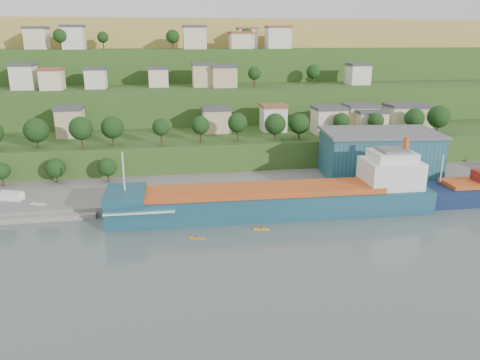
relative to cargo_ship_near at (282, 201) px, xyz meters
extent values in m
plane|color=#42504D|center=(-7.51, -10.26, -3.06)|extent=(500.00, 500.00, 0.00)
cube|color=slate|center=(12.49, 17.74, -3.06)|extent=(220.00, 26.00, 4.00)
cube|color=slate|center=(-62.51, 11.74, -3.06)|extent=(40.00, 18.00, 2.40)
cube|color=#284719|center=(-7.51, 45.74, -3.06)|extent=(260.00, 32.00, 20.00)
cube|color=#284719|center=(-7.51, 75.74, -3.06)|extent=(280.00, 32.00, 44.00)
cube|color=#284719|center=(-7.51, 105.74, -3.06)|extent=(300.00, 32.00, 70.00)
cube|color=olive|center=(-7.51, 179.74, -3.06)|extent=(360.00, 120.00, 96.00)
cube|color=tan|center=(-54.80, 50.00, 11.12)|extent=(7.73, 7.85, 8.36)
cube|color=#3F3F44|center=(-54.80, 50.00, 15.75)|extent=(8.33, 8.45, 0.90)
cube|color=tan|center=(-9.50, 50.32, 10.53)|extent=(8.72, 8.29, 7.18)
cube|color=#3F3F44|center=(-9.50, 50.32, 14.57)|extent=(9.32, 8.89, 0.90)
cube|color=silver|center=(9.07, 49.04, 10.83)|extent=(7.70, 7.46, 7.78)
cube|color=brown|center=(9.07, 49.04, 15.17)|extent=(8.30, 8.06, 0.90)
cube|color=beige|center=(25.38, 41.71, 10.81)|extent=(9.46, 8.17, 7.73)
cube|color=#3F3F44|center=(25.38, 41.71, 15.12)|extent=(10.06, 8.77, 0.90)
cube|color=beige|center=(32.48, 44.83, 10.67)|extent=(8.48, 7.66, 7.45)
cube|color=#3F3F44|center=(32.48, 44.83, 14.84)|extent=(9.08, 8.26, 0.90)
cube|color=tan|center=(36.91, 44.06, 10.90)|extent=(9.92, 8.16, 7.92)
cube|color=#3F3F44|center=(36.91, 44.06, 15.31)|extent=(10.52, 8.76, 0.90)
cube|color=beige|center=(38.45, 40.55, 10.27)|extent=(9.35, 8.92, 6.66)
cube|color=#3F3F44|center=(38.45, 40.55, 14.05)|extent=(9.95, 9.52, 0.90)
cube|color=tan|center=(44.13, 51.34, 10.12)|extent=(7.20, 7.94, 6.35)
cube|color=#3F3F44|center=(44.13, 51.34, 13.75)|extent=(7.80, 8.54, 0.90)
cube|color=beige|center=(49.96, 43.06, 10.85)|extent=(7.79, 8.49, 7.82)
cube|color=#3F3F44|center=(49.96, 43.06, 15.22)|extent=(8.39, 9.09, 0.90)
cube|color=tan|center=(57.00, 45.22, 10.54)|extent=(8.84, 8.00, 7.19)
cube|color=#3F3F44|center=(57.00, 45.22, 14.59)|extent=(9.44, 8.60, 0.90)
cube|color=silver|center=(-74.01, 77.75, 22.96)|extent=(7.63, 8.68, 8.03)
cube|color=#3F3F44|center=(-74.01, 77.75, 27.42)|extent=(8.23, 9.28, 0.90)
cube|color=beige|center=(-64.08, 74.58, 22.25)|extent=(7.34, 7.90, 6.62)
cube|color=brown|center=(-64.08, 74.58, 26.01)|extent=(7.94, 8.50, 0.90)
cube|color=silver|center=(-49.61, 76.90, 22.22)|extent=(7.00, 8.01, 6.55)
cube|color=#3F3F44|center=(-49.61, 76.90, 25.95)|extent=(7.60, 8.61, 0.90)
cube|color=beige|center=(-27.56, 79.75, 22.12)|extent=(7.06, 8.32, 6.35)
cube|color=#3F3F44|center=(-27.56, 79.75, 25.74)|extent=(7.66, 8.92, 0.90)
cube|color=tan|center=(-11.08, 76.37, 22.84)|extent=(8.07, 7.53, 7.80)
cube|color=#3F3F44|center=(-11.08, 76.37, 27.19)|extent=(8.67, 8.13, 0.90)
cube|color=tan|center=(-3.87, 74.21, 22.47)|extent=(8.76, 8.16, 7.06)
cube|color=#3F3F44|center=(-3.87, 74.21, 26.45)|extent=(9.36, 8.76, 0.90)
cube|color=silver|center=(49.05, 76.31, 22.53)|extent=(7.74, 7.48, 7.17)
cube|color=#3F3F44|center=(49.05, 76.31, 26.57)|extent=(8.34, 8.08, 0.90)
cube|color=beige|center=(-75.44, 108.18, 35.90)|extent=(8.32, 8.81, 7.91)
cube|color=#3F3F44|center=(-75.44, 108.18, 40.30)|extent=(8.92, 9.41, 0.90)
cube|color=silver|center=(-60.29, 103.03, 36.17)|extent=(8.14, 8.73, 8.45)
cube|color=#3F3F44|center=(-60.29, 103.03, 40.84)|extent=(8.74, 9.33, 0.90)
cube|color=beige|center=(-12.36, 101.13, 36.15)|extent=(9.17, 7.99, 8.42)
cube|color=#3F3F44|center=(-12.36, 101.13, 40.81)|extent=(9.77, 8.59, 0.90)
cube|color=beige|center=(6.86, 102.26, 34.98)|extent=(8.74, 8.61, 6.08)
cube|color=brown|center=(6.86, 102.26, 38.47)|extent=(9.34, 9.21, 0.90)
cube|color=silver|center=(11.29, 110.79, 35.91)|extent=(8.15, 7.52, 7.94)
cube|color=brown|center=(11.29, 110.79, 40.33)|extent=(8.75, 8.12, 0.90)
cube|color=silver|center=(23.62, 104.40, 36.21)|extent=(9.95, 7.84, 8.53)
cube|color=brown|center=(23.62, 104.40, 40.92)|extent=(10.55, 8.44, 0.90)
cube|color=silver|center=(24.43, 107.08, 35.69)|extent=(7.43, 7.21, 7.49)
cube|color=brown|center=(24.43, 107.08, 39.89)|extent=(8.03, 7.81, 0.90)
cylinder|color=#382619|center=(-61.29, 35.33, 8.44)|extent=(0.50, 0.50, 2.99)
sphere|color=black|center=(-61.29, 35.33, 11.80)|extent=(6.76, 6.76, 6.76)
cylinder|color=#382619|center=(-48.83, 32.05, 8.88)|extent=(0.50, 0.50, 3.87)
sphere|color=black|center=(-48.83, 32.05, 12.58)|extent=(6.42, 6.42, 6.42)
cylinder|color=#382619|center=(-40.79, 34.90, 8.64)|extent=(0.50, 0.50, 3.40)
sphere|color=black|center=(-40.79, 34.90, 12.09)|extent=(6.34, 6.34, 6.34)
cylinder|color=#382619|center=(-27.25, 32.08, 8.96)|extent=(0.50, 0.50, 4.03)
sphere|color=black|center=(-27.25, 32.08, 12.30)|extent=(4.85, 4.85, 4.85)
cylinder|color=#382619|center=(-15.92, 34.84, 8.75)|extent=(0.50, 0.50, 3.61)
sphere|color=black|center=(-15.92, 34.84, 12.00)|extent=(5.28, 5.28, 5.28)
cylinder|color=#382619|center=(-5.04, 34.72, 8.90)|extent=(0.50, 0.50, 3.91)
sphere|color=black|center=(-5.04, 34.72, 12.44)|extent=(5.78, 5.78, 5.78)
cylinder|color=#382619|center=(6.29, 34.63, 8.49)|extent=(0.50, 0.50, 3.09)
sphere|color=black|center=(6.29, 34.63, 11.76)|extent=(6.28, 6.28, 6.28)
cylinder|color=#382619|center=(13.62, 34.49, 8.47)|extent=(0.50, 0.50, 3.05)
sphere|color=black|center=(13.62, 34.49, 11.69)|extent=(6.16, 6.16, 6.16)
cylinder|color=#382619|center=(27.17, 35.28, 8.77)|extent=(0.50, 0.50, 3.66)
sphere|color=black|center=(27.17, 35.28, 11.98)|extent=(5.02, 5.02, 5.02)
cylinder|color=#382619|center=(37.72, 33.89, 8.82)|extent=(0.50, 0.50, 3.75)
sphere|color=black|center=(37.72, 33.89, 12.03)|extent=(4.86, 4.86, 4.86)
cylinder|color=#382619|center=(50.41, 34.01, 8.84)|extent=(0.50, 0.50, 3.80)
sphere|color=black|center=(50.41, 34.01, 12.43)|extent=(6.10, 6.10, 6.10)
cylinder|color=#382619|center=(58.90, 34.57, 8.81)|extent=(0.50, 0.50, 3.73)
sphere|color=black|center=(58.90, 34.57, 12.61)|extent=(7.03, 7.03, 7.03)
cylinder|color=#382619|center=(-6.35, 79.70, 20.57)|extent=(0.50, 0.50, 3.25)
sphere|color=black|center=(-6.35, 79.70, 23.76)|extent=(5.69, 5.69, 5.69)
cylinder|color=#382619|center=(-49.86, 110.54, 33.65)|extent=(0.50, 0.50, 3.42)
sphere|color=black|center=(-49.86, 110.54, 36.64)|extent=(4.65, 4.65, 4.65)
cylinder|color=#382619|center=(-21.31, 98.24, 33.68)|extent=(0.50, 0.50, 3.47)
sphere|color=black|center=(-21.31, 98.24, 36.89)|extent=(5.35, 5.35, 5.35)
cylinder|color=#382619|center=(10.42, 107.77, 33.96)|extent=(0.50, 0.50, 4.04)
sphere|color=black|center=(10.42, 107.77, 37.59)|extent=(5.85, 5.85, 5.85)
cylinder|color=#382619|center=(-64.66, 99.04, 33.80)|extent=(0.50, 0.50, 3.72)
sphere|color=black|center=(-64.66, 99.04, 37.12)|extent=(5.30, 5.30, 5.30)
cylinder|color=#382619|center=(7.18, 72.31, 20.78)|extent=(0.50, 0.50, 3.68)
sphere|color=black|center=(7.18, 72.31, 23.95)|extent=(4.80, 4.80, 4.80)
cylinder|color=#382619|center=(32.90, 82.39, 20.47)|extent=(0.50, 0.50, 3.06)
sphere|color=black|center=(32.90, 82.39, 23.51)|extent=(5.49, 5.49, 5.49)
cube|color=#14354C|center=(-2.46, 0.00, -1.46)|extent=(74.72, 13.45, 7.45)
cube|color=#BB4918|center=(-4.59, 0.00, 2.90)|extent=(55.53, 10.88, 1.28)
cube|color=#14354C|center=(-35.44, 0.00, 3.33)|extent=(8.78, 11.90, 2.13)
cube|color=silver|center=(26.26, 0.00, 5.45)|extent=(13.01, 10.94, 6.38)
cube|color=silver|center=(26.26, 0.00, 9.71)|extent=(9.77, 8.73, 2.13)
cube|color=#595B5E|center=(26.26, 0.00, 11.09)|extent=(6.53, 6.53, 0.64)
cylinder|color=#BB4918|center=(29.45, 0.00, 12.37)|extent=(1.31, 1.31, 3.19)
cylinder|color=silver|center=(-35.44, 0.00, 8.64)|extent=(0.39, 0.39, 8.51)
cube|color=silver|center=(-32.25, 0.00, 0.98)|extent=(15.17, 12.37, 0.27)
cylinder|color=silver|center=(39.47, 0.04, 6.01)|extent=(0.31, 0.31, 6.68)
cube|color=#1D4D57|center=(32.34, 19.22, 4.94)|extent=(31.83, 21.26, 12.00)
cube|color=#595B5E|center=(32.34, 19.22, 11.34)|extent=(32.94, 22.36, 0.80)
cube|color=white|center=(-63.46, 14.23, -0.50)|extent=(6.32, 4.37, 2.72)
cube|color=silver|center=(-56.22, 9.67, -1.44)|extent=(4.44, 3.17, 0.83)
cube|color=orange|center=(-6.81, -9.07, -2.93)|extent=(3.49, 1.34, 0.26)
sphere|color=#3F3F44|center=(-6.81, -9.07, -2.50)|extent=(0.60, 0.60, 0.60)
cube|color=#C38B17|center=(-20.79, -11.45, -2.94)|extent=(3.25, 1.52, 0.24)
sphere|color=#3F3F44|center=(-20.79, -11.45, -2.53)|extent=(0.57, 0.57, 0.57)
camera|label=1|loc=(-26.29, -99.49, 36.00)|focal=35.00mm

